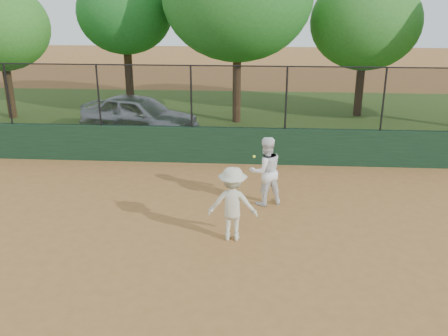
# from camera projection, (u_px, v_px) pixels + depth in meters

# --- Properties ---
(ground) EXTENTS (80.00, 80.00, 0.00)m
(ground) POSITION_uv_depth(u_px,v_px,m) (181.00, 253.00, 10.91)
(ground) COLOR #A36934
(ground) RESTS_ON ground
(back_wall) EXTENTS (26.00, 0.20, 1.20)m
(back_wall) POSITION_uv_depth(u_px,v_px,m) (207.00, 145.00, 16.32)
(back_wall) COLOR #17331E
(back_wall) RESTS_ON ground
(grass_strip) EXTENTS (36.00, 12.00, 0.01)m
(grass_strip) POSITION_uv_depth(u_px,v_px,m) (221.00, 118.00, 22.15)
(grass_strip) COLOR #325219
(grass_strip) RESTS_ON ground
(parked_car) EXTENTS (5.01, 3.24, 1.59)m
(parked_car) POSITION_uv_depth(u_px,v_px,m) (139.00, 115.00, 19.34)
(parked_car) COLOR #9EA2A7
(parked_car) RESTS_ON ground
(player_second) EXTENTS (1.10, 1.00, 1.86)m
(player_second) POSITION_uv_depth(u_px,v_px,m) (265.00, 171.00, 13.08)
(player_second) COLOR white
(player_second) RESTS_ON ground
(player_main) EXTENTS (1.14, 0.67, 2.13)m
(player_main) POSITION_uv_depth(u_px,v_px,m) (233.00, 204.00, 11.23)
(player_main) COLOR beige
(player_main) RESTS_ON ground
(fence_assembly) EXTENTS (26.00, 0.06, 2.00)m
(fence_assembly) POSITION_uv_depth(u_px,v_px,m) (206.00, 96.00, 15.77)
(fence_assembly) COLOR black
(fence_assembly) RESTS_ON back_wall
(tree_0) EXTENTS (4.16, 3.78, 5.66)m
(tree_0) POSITION_uv_depth(u_px,v_px,m) (0.00, 28.00, 20.89)
(tree_0) COLOR #452F18
(tree_0) RESTS_ON ground
(tree_1) EXTENTS (4.17, 3.79, 6.24)m
(tree_1) POSITION_uv_depth(u_px,v_px,m) (125.00, 13.00, 21.55)
(tree_1) COLOR #3E2715
(tree_1) RESTS_ON ground
(tree_3) EXTENTS (4.69, 4.26, 6.09)m
(tree_3) POSITION_uv_depth(u_px,v_px,m) (365.00, 22.00, 21.13)
(tree_3) COLOR #3A2313
(tree_3) RESTS_ON ground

